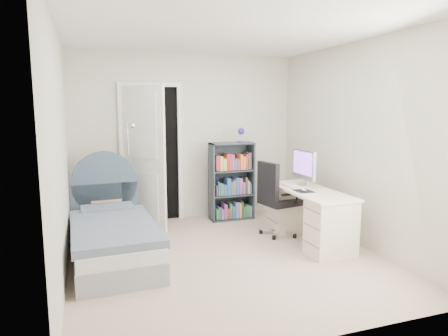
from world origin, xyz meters
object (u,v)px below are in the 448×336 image
object	(u,v)px
office_chair	(275,195)
desk	(308,213)
bed	(113,235)
bookcase	(232,184)
nightstand	(105,205)
floor_lamp	(131,187)

from	to	relation	value
office_chair	desk	bearing A→B (deg)	-53.70
bed	office_chair	bearing A→B (deg)	3.33
bookcase	desk	world-z (taller)	bookcase
nightstand	bookcase	xyz separation A→B (m)	(1.86, 0.07, 0.17)
floor_lamp	bookcase	bearing A→B (deg)	3.85
bed	bookcase	size ratio (longest dim) A/B	1.34
floor_lamp	bookcase	xyz separation A→B (m)	(1.51, 0.10, -0.06)
nightstand	bookcase	distance (m)	1.87
nightstand	bookcase	bearing A→B (deg)	2.03
office_chair	bed	bearing A→B (deg)	-176.67
bookcase	desk	distance (m)	1.44
bed	nightstand	distance (m)	1.00
nightstand	desk	world-z (taller)	desk
bed	nightstand	bearing A→B (deg)	91.70
bed	desk	bearing A→B (deg)	-6.28
nightstand	bookcase	world-z (taller)	bookcase
nightstand	office_chair	size ratio (longest dim) A/B	0.58
desk	bed	bearing A→B (deg)	173.72
desk	office_chair	world-z (taller)	desk
bed	floor_lamp	world-z (taller)	floor_lamp
bookcase	desk	bearing A→B (deg)	-67.61
floor_lamp	desk	size ratio (longest dim) A/B	1.08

